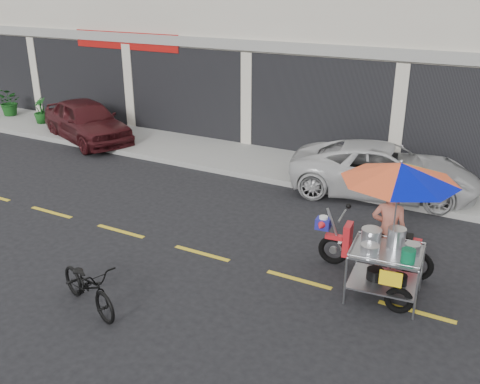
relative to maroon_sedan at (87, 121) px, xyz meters
The scene contains 9 objects.
ground 10.45m from the maroon_sedan, 26.62° to the right, with size 90.00×90.00×0.00m, color black.
sidewalk 9.38m from the maroon_sedan, ahead, with size 45.00×3.00×0.15m, color gray.
centerline 10.45m from the maroon_sedan, 26.62° to the right, with size 42.00×0.10×0.01m, color gold.
maroon_sedan is the anchor object (origin of this frame).
white_pickup 9.51m from the maroon_sedan, ahead, with size 2.04×4.41×1.23m, color silver.
plant_tall 4.65m from the maroon_sedan, behind, with size 0.93×0.80×1.03m, color #144515.
plant_short 2.75m from the maroon_sedan, 168.57° to the left, with size 0.50×0.50×0.89m, color #144515.
near_bicycle 9.77m from the maroon_sedan, 46.24° to the right, with size 0.54×1.56×0.82m, color black.
food_vendor_rig 11.49m from the maroon_sedan, 21.41° to the right, with size 2.48×1.97×2.36m.
Camera 1 is at (2.99, -7.55, 4.86)m, focal length 40.00 mm.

